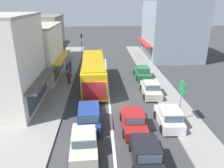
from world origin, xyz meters
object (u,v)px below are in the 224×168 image
sedan_adjacent_lane_lead (84,142)px  parked_sedan_kerb_second (151,89)px  parked_hatchback_kerb_front (169,117)px  directional_road_sign (182,92)px  parked_sedan_kerb_third (142,73)px  traffic_light_downstreet (82,42)px  wagon_queue_gap_filler (89,116)px  pedestrian_browsing_midblock (70,65)px  hatchback_queue_far_back (146,153)px  sedan_behind_bus_near (133,121)px  pedestrian_with_handbag_near (69,76)px  pedestrian_far_walker (68,68)px  city_bus (94,70)px

sedan_adjacent_lane_lead → parked_sedan_kerb_second: same height
parked_hatchback_kerb_front → directional_road_sign: (1.01, 0.55, 1.99)m
parked_sedan_kerb_third → sedan_adjacent_lane_lead: bearing=-114.3°
parked_hatchback_kerb_front → traffic_light_downstreet: 24.47m
parked_hatchback_kerb_front → parked_sedan_kerb_second: parked_hatchback_kerb_front is taller
wagon_queue_gap_filler → pedestrian_browsing_midblock: size_ratio=2.80×
hatchback_queue_far_back → parked_sedan_kerb_third: size_ratio=0.89×
sedan_behind_bus_near → directional_road_sign: directional_road_sign is taller
hatchback_queue_far_back → directional_road_sign: 6.40m
directional_road_sign → pedestrian_browsing_midblock: (-10.63, 13.88, -1.64)m
directional_road_sign → pedestrian_with_handbag_near: size_ratio=2.21×
sedan_adjacent_lane_lead → traffic_light_downstreet: (-2.00, 25.64, 2.19)m
sedan_adjacent_lane_lead → hatchback_queue_far_back: hatchback_queue_far_back is taller
parked_hatchback_kerb_front → pedestrian_browsing_midblock: (-9.62, 14.43, 0.36)m
parked_sedan_kerb_third → pedestrian_far_walker: bearing=173.7°
hatchback_queue_far_back → parked_hatchback_kerb_front: (2.72, 4.25, 0.00)m
parked_hatchback_kerb_front → pedestrian_with_handbag_near: pedestrian_with_handbag_near is taller
traffic_light_downstreet → pedestrian_far_walker: size_ratio=2.58×
sedan_behind_bus_near → directional_road_sign: (3.92, 0.84, 2.04)m
wagon_queue_gap_filler → directional_road_sign: bearing=-0.1°
wagon_queue_gap_filler → pedestrian_far_walker: (-3.39, 12.39, 0.32)m
parked_hatchback_kerb_front → pedestrian_far_walker: 16.25m
parked_hatchback_kerb_front → pedestrian_far_walker: pedestrian_far_walker is taller
sedan_adjacent_lane_lead → pedestrian_with_handbag_near: pedestrian_with_handbag_near is taller
pedestrian_with_handbag_near → pedestrian_browsing_midblock: (-0.42, 4.79, -0.00)m
hatchback_queue_far_back → parked_sedan_kerb_second: bearing=75.9°
pedestrian_far_walker → city_bus: bearing=-46.3°
sedan_adjacent_lane_lead → wagon_queue_gap_filler: bearing=86.9°
wagon_queue_gap_filler → sedan_behind_bus_near: wagon_queue_gap_filler is taller
city_bus → pedestrian_browsing_midblock: 6.26m
wagon_queue_gap_filler → hatchback_queue_far_back: bearing=-52.5°
hatchback_queue_far_back → directional_road_sign: size_ratio=1.04×
parked_sedan_kerb_second → directional_road_sign: size_ratio=1.18×
traffic_light_downstreet → pedestrian_with_handbag_near: traffic_light_downstreet is taller
hatchback_queue_far_back → pedestrian_with_handbag_near: size_ratio=2.30×
directional_road_sign → traffic_light_downstreet: bearing=113.4°
directional_road_sign → pedestrian_browsing_midblock: 17.56m
sedan_adjacent_lane_lead → sedan_behind_bus_near: 4.48m
sedan_adjacent_lane_lead → parked_hatchback_kerb_front: parked_hatchback_kerb_front is taller
city_bus → pedestrian_with_handbag_near: size_ratio=6.71×
wagon_queue_gap_filler → sedan_adjacent_lane_lead: wagon_queue_gap_filler is taller
city_bus → sedan_adjacent_lane_lead: city_bus is taller
sedan_adjacent_lane_lead → traffic_light_downstreet: traffic_light_downstreet is taller
pedestrian_browsing_midblock → pedestrian_far_walker: size_ratio=1.00×
sedan_behind_bus_near → parked_sedan_kerb_third: same height
parked_hatchback_kerb_front → hatchback_queue_far_back: bearing=-122.7°
hatchback_queue_far_back → parked_sedan_kerb_second: 10.72m
parked_sedan_kerb_third → sedan_behind_bus_near: bearing=-103.7°
wagon_queue_gap_filler → parked_hatchback_kerb_front: size_ratio=1.22×
pedestrian_browsing_midblock → traffic_light_downstreet: bearing=83.1°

